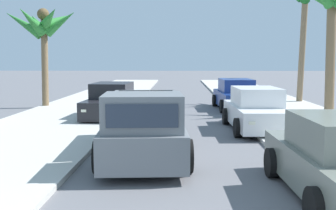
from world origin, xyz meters
The scene contains 10 objects.
sidewalk_left centered at (-4.89, 12.00, 0.06)m, with size 4.86×60.00×0.12m, color beige.
sidewalk_right centered at (4.89, 12.00, 0.06)m, with size 4.86×60.00×0.12m, color beige.
curb_left centered at (-3.86, 12.00, 0.05)m, with size 0.16×60.00×0.10m, color silver.
curb_right centered at (3.86, 12.00, 0.05)m, with size 0.16×60.00×0.10m, color silver.
pickup_truck centered at (-0.96, 6.31, 0.81)m, with size 2.47×5.33×1.80m.
car_left_near centered at (-2.92, 13.07, 0.71)m, with size 2.19×4.33×1.54m.
car_right_near centered at (2.72, 10.44, 0.71)m, with size 2.12×4.30×1.54m.
car_left_mid centered at (2.84, 16.36, 0.71)m, with size 2.18×4.33×1.54m.
palm_tree_left_fore centered at (-7.08, 16.83, 4.23)m, with size 3.98×3.64×5.19m.
palm_tree_right_fore centered at (6.84, 14.79, 5.13)m, with size 4.02×3.80×6.35m.
Camera 1 is at (-0.07, -3.78, 2.57)m, focal length 42.53 mm.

